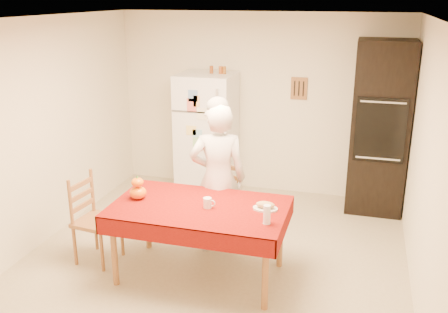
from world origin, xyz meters
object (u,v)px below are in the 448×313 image
at_px(chair_far, 220,197).
at_px(seated_woman, 218,179).
at_px(refrigerator, 207,135).
at_px(chair_left, 92,215).
at_px(oven_cabinet, 380,128).
at_px(wine_glass, 267,214).
at_px(bread_plate, 265,209).
at_px(pumpkin_lower, 138,193).
at_px(coffee_mug, 207,203).
at_px(dining_table, 199,212).

bearing_deg(chair_far, seated_woman, -77.18).
bearing_deg(refrigerator, chair_left, -105.30).
distance_m(oven_cabinet, wine_glass, 2.60).
bearing_deg(bread_plate, seated_woman, 141.69).
xyz_separation_m(oven_cabinet, seated_woman, (-1.65, -1.62, -0.27)).
bearing_deg(seated_woman, chair_far, -95.92).
distance_m(chair_far, chair_left, 1.43).
relative_size(seated_woman, wine_glass, 9.47).
bearing_deg(refrigerator, chair_far, -66.33).
height_order(chair_left, bread_plate, chair_left).
xyz_separation_m(seated_woman, pumpkin_lower, (-0.67, -0.57, -0.01)).
distance_m(seated_woman, wine_glass, 1.04).
bearing_deg(coffee_mug, chair_far, 98.12).
bearing_deg(refrigerator, bread_plate, -58.95).
relative_size(dining_table, bread_plate, 7.08).
bearing_deg(seated_woman, bread_plate, 124.79).
xyz_separation_m(chair_far, bread_plate, (0.67, -0.75, 0.26)).
bearing_deg(oven_cabinet, seated_woman, -135.53).
distance_m(seated_woman, coffee_mug, 0.60).
xyz_separation_m(chair_far, chair_left, (-1.16, -0.83, 0.00)).
xyz_separation_m(dining_table, pumpkin_lower, (-0.65, 0.00, 0.13)).
bearing_deg(pumpkin_lower, oven_cabinet, 43.38).
relative_size(dining_table, seated_woman, 1.02).
height_order(oven_cabinet, pumpkin_lower, oven_cabinet).
bearing_deg(oven_cabinet, bread_plate, -116.24).
distance_m(dining_table, coffee_mug, 0.15).
xyz_separation_m(coffee_mug, pumpkin_lower, (-0.74, 0.03, 0.01)).
xyz_separation_m(refrigerator, pumpkin_lower, (-0.04, -2.14, -0.02)).
xyz_separation_m(dining_table, bread_plate, (0.63, 0.09, 0.08)).
bearing_deg(refrigerator, wine_glass, -60.87).
distance_m(oven_cabinet, chair_far, 2.26).
relative_size(pumpkin_lower, bread_plate, 0.71).
bearing_deg(dining_table, refrigerator, 105.80).
bearing_deg(dining_table, pumpkin_lower, 179.74).
height_order(dining_table, coffee_mug, coffee_mug).
bearing_deg(bread_plate, refrigerator, 121.05).
bearing_deg(refrigerator, pumpkin_lower, -91.05).
height_order(dining_table, bread_plate, bread_plate).
height_order(refrigerator, coffee_mug, refrigerator).
bearing_deg(chair_left, bread_plate, -80.57).
bearing_deg(coffee_mug, refrigerator, 107.83).
relative_size(chair_far, chair_left, 1.00).
distance_m(chair_far, bread_plate, 1.03).
xyz_separation_m(chair_left, pumpkin_lower, (0.55, 0.00, 0.32)).
bearing_deg(seated_woman, oven_cabinet, -152.43).
distance_m(refrigerator, wine_glass, 2.70).
xyz_separation_m(wine_glass, bread_plate, (-0.07, 0.30, -0.08)).
bearing_deg(chair_far, pumpkin_lower, -124.68).
bearing_deg(chair_left, oven_cabinet, -45.85).
relative_size(chair_left, wine_glass, 5.40).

